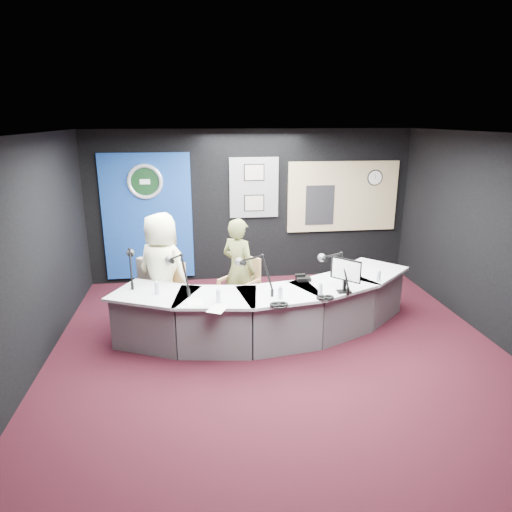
{
  "coord_description": "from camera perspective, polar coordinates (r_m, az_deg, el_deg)",
  "views": [
    {
      "loc": [
        -1.01,
        -5.34,
        2.98
      ],
      "look_at": [
        -0.2,
        0.8,
        1.1
      ],
      "focal_mm": 32.0,
      "sensor_mm": 36.0,
      "label": 1
    }
  ],
  "objects": [
    {
      "name": "ground",
      "position": [
        6.2,
        2.86,
        -11.87
      ],
      "size": [
        6.0,
        6.0,
        0.0
      ],
      "primitive_type": "plane",
      "color": "black",
      "rests_on": "ground"
    },
    {
      "name": "ceiling",
      "position": [
        5.44,
        3.31,
        14.95
      ],
      "size": [
        6.0,
        6.0,
        0.02
      ],
      "primitive_type": "cube",
      "color": "silver",
      "rests_on": "ground"
    },
    {
      "name": "wall_back",
      "position": [
        8.55,
        -0.61,
        6.23
      ],
      "size": [
        6.0,
        0.02,
        2.8
      ],
      "primitive_type": "cube",
      "color": "black",
      "rests_on": "ground"
    },
    {
      "name": "wall_front",
      "position": [
        3.0,
        13.93,
        -15.45
      ],
      "size": [
        6.0,
        0.02,
        2.8
      ],
      "primitive_type": "cube",
      "color": "black",
      "rests_on": "ground"
    },
    {
      "name": "wall_left",
      "position": [
        5.92,
        -26.84,
        -0.49
      ],
      "size": [
        0.02,
        6.0,
        2.8
      ],
      "primitive_type": "cube",
      "color": "black",
      "rests_on": "ground"
    },
    {
      "name": "wall_right",
      "position": [
        6.87,
        28.52,
        1.49
      ],
      "size": [
        0.02,
        6.0,
        2.8
      ],
      "primitive_type": "cube",
      "color": "black",
      "rests_on": "ground"
    },
    {
      "name": "broadcast_desk",
      "position": [
        6.52,
        1.61,
        -6.7
      ],
      "size": [
        4.5,
        1.9,
        0.75
      ],
      "primitive_type": null,
      "color": "silver",
      "rests_on": "ground"
    },
    {
      "name": "backdrop_panel",
      "position": [
        8.54,
        -13.39,
        4.73
      ],
      "size": [
        1.6,
        0.05,
        2.3
      ],
      "primitive_type": "cube",
      "color": "navy",
      "rests_on": "wall_back"
    },
    {
      "name": "agency_seal",
      "position": [
        8.39,
        -13.72,
        9.01
      ],
      "size": [
        0.63,
        0.07,
        0.63
      ],
      "primitive_type": "torus",
      "rotation": [
        1.57,
        0.0,
        0.0
      ],
      "color": "silver",
      "rests_on": "backdrop_panel"
    },
    {
      "name": "seal_center",
      "position": [
        8.4,
        -13.71,
        9.02
      ],
      "size": [
        0.48,
        0.01,
        0.48
      ],
      "primitive_type": "cylinder",
      "rotation": [
        1.57,
        0.0,
        0.0
      ],
      "color": "black",
      "rests_on": "backdrop_panel"
    },
    {
      "name": "pinboard",
      "position": [
        8.47,
        -0.25,
        8.53
      ],
      "size": [
        0.9,
        0.04,
        1.1
      ],
      "primitive_type": "cube",
      "color": "slate",
      "rests_on": "wall_back"
    },
    {
      "name": "framed_photo_upper",
      "position": [
        8.41,
        -0.23,
        10.39
      ],
      "size": [
        0.34,
        0.02,
        0.27
      ],
      "primitive_type": "cube",
      "color": "gray",
      "rests_on": "pinboard"
    },
    {
      "name": "framed_photo_lower",
      "position": [
        8.49,
        -0.22,
        6.63
      ],
      "size": [
        0.34,
        0.02,
        0.27
      ],
      "primitive_type": "cube",
      "color": "gray",
      "rests_on": "pinboard"
    },
    {
      "name": "booth_window_frame",
      "position": [
        8.88,
        10.79,
        7.32
      ],
      "size": [
        2.12,
        0.06,
        1.32
      ],
      "primitive_type": "cube",
      "color": "tan",
      "rests_on": "wall_back"
    },
    {
      "name": "booth_glow",
      "position": [
        8.87,
        10.81,
        7.3
      ],
      "size": [
        2.0,
        0.02,
        1.2
      ],
      "primitive_type": "cube",
      "color": "#FFCBA1",
      "rests_on": "booth_window_frame"
    },
    {
      "name": "equipment_rack",
      "position": [
        8.74,
        7.98,
        6.31
      ],
      "size": [
        0.55,
        0.02,
        0.75
      ],
      "primitive_type": "cube",
      "color": "black",
      "rests_on": "booth_window_frame"
    },
    {
      "name": "wall_clock",
      "position": [
        9.01,
        14.65,
        9.46
      ],
      "size": [
        0.28,
        0.01,
        0.28
      ],
      "primitive_type": "cylinder",
      "rotation": [
        1.57,
        0.0,
        0.0
      ],
      "color": "white",
      "rests_on": "booth_window_frame"
    },
    {
      "name": "armchair_left",
      "position": [
        6.87,
        -11.46,
        -4.84
      ],
      "size": [
        0.76,
        0.76,
        0.96
      ],
      "primitive_type": null,
      "rotation": [
        0.0,
        0.0,
        -0.68
      ],
      "color": "tan",
      "rests_on": "ground"
    },
    {
      "name": "armchair_right",
      "position": [
        6.95,
        -2.14,
        -4.07
      ],
      "size": [
        0.79,
        0.79,
        1.0
      ],
      "primitive_type": null,
      "rotation": [
        0.0,
        0.0,
        -0.78
      ],
      "color": "tan",
      "rests_on": "ground"
    },
    {
      "name": "draped_jacket",
      "position": [
        7.02,
        -12.88,
        -3.22
      ],
      "size": [
        0.45,
        0.39,
        0.7
      ],
      "primitive_type": "cube",
      "rotation": [
        0.0,
        0.0,
        -0.68
      ],
      "color": "gray",
      "rests_on": "armchair_left"
    },
    {
      "name": "person_man",
      "position": [
        6.74,
        -11.64,
        -1.85
      ],
      "size": [
        1.0,
        0.91,
        1.71
      ],
      "primitive_type": "imported",
      "rotation": [
        0.0,
        0.0,
        2.57
      ],
      "color": "#FEFFCB",
      "rests_on": "ground"
    },
    {
      "name": "person_woman",
      "position": [
        6.85,
        -2.17,
        -1.77
      ],
      "size": [
        0.68,
        0.67,
        1.59
      ],
      "primitive_type": "imported",
      "rotation": [
        0.0,
        0.0,
        2.38
      ],
      "color": "olive",
      "rests_on": "ground"
    },
    {
      "name": "computer_monitor",
      "position": [
        6.11,
        11.12,
        -1.66
      ],
      "size": [
        0.35,
        0.37,
        0.33
      ],
      "primitive_type": "cube",
      "rotation": [
        0.0,
        0.0,
        -0.82
      ],
      "color": "black",
      "rests_on": "broadcast_desk"
    },
    {
      "name": "desk_phone",
      "position": [
        6.57,
        5.93,
        -2.83
      ],
      "size": [
        0.2,
        0.16,
        0.05
      ],
      "primitive_type": "cube",
      "rotation": [
        0.0,
        0.0,
        0.01
      ],
      "color": "black",
      "rests_on": "broadcast_desk"
    },
    {
      "name": "headphones_near",
      "position": [
        5.95,
        8.64,
        -5.15
      ],
      "size": [
        0.19,
        0.19,
        0.03
      ],
      "primitive_type": "torus",
      "color": "black",
      "rests_on": "broadcast_desk"
    },
    {
      "name": "headphones_far",
      "position": [
        5.68,
        2.89,
        -6.06
      ],
      "size": [
        0.23,
        0.23,
        0.04
      ],
      "primitive_type": "torus",
      "color": "black",
      "rests_on": "broadcast_desk"
    },
    {
      "name": "paper_stack",
      "position": [
        5.83,
        -7.61,
        -5.75
      ],
      "size": [
        0.21,
        0.29,
        0.0
      ],
      "primitive_type": "cube",
      "rotation": [
        0.0,
        0.0,
        0.06
      ],
      "color": "white",
      "rests_on": "broadcast_desk"
    },
    {
      "name": "notepad",
      "position": [
        5.61,
        -4.8,
        -6.59
      ],
      "size": [
        0.3,
        0.34,
        0.0
      ],
      "primitive_type": "cube",
      "rotation": [
        0.0,
        0.0,
        -0.47
      ],
      "color": "white",
      "rests_on": "broadcast_desk"
    },
    {
      "name": "boom_mic_a",
      "position": [
        6.62,
        -15.39,
        -0.69
      ],
      "size": [
        0.2,
        0.73,
        0.6
      ],
      "primitive_type": null,
      "color": "black",
      "rests_on": "broadcast_desk"
    },
    {
      "name": "boom_mic_b",
      "position": [
        6.2,
        -9.7,
        -1.51
      ],
      "size": [
        0.38,
        0.68,
        0.6
      ],
      "primitive_type": null,
      "color": "black",
      "rests_on": "broadcast_desk"
    },
    {
      "name": "boom_mic_c",
      "position": [
        6.06,
        -0.12,
        -1.69
      ],
      "size": [
        0.51,
        0.61,
        0.6
      ],
      "primitive_type": null,
      "color": "black",
      "rests_on": "broadcast_desk"
    },
    {
      "name": "boom_mic_d",
      "position": [
        6.28,
        9.81,
        -1.29
      ],
      "size": [
        0.33,
        0.71,
        0.6
      ],
      "primitive_type": null,
      "color": "black",
      "rests_on": "broadcast_desk"
    },
    {
      "name": "water_bottles",
      "position": [
        6.08,
        2.27,
        -3.74
      ],
      "size": [
        3.15,
        0.55,
        0.18
      ],
      "primitive_type": null,
      "color": "silver",
      "rests_on": "broadcast_desk"
    }
  ]
}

